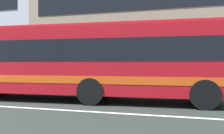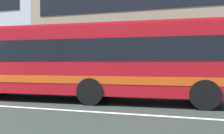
# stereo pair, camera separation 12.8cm
# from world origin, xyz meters

# --- Properties ---
(hedge_row_far) EXTENTS (13.79, 1.10, 0.99)m
(hedge_row_far) POSITION_xyz_m (-1.21, 5.62, 0.49)
(hedge_row_far) COLOR #255D24
(hedge_row_far) RESTS_ON ground_plane
(apartment_block_right) EXTENTS (21.38, 8.95, 10.66)m
(apartment_block_right) POSITION_xyz_m (8.61, 13.13, 5.33)
(apartment_block_right) COLOR tan
(apartment_block_right) RESTS_ON ground_plane
(transit_bus) EXTENTS (11.38, 3.12, 3.04)m
(transit_bus) POSITION_xyz_m (5.12, 2.17, 1.68)
(transit_bus) COLOR red
(transit_bus) RESTS_ON ground_plane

